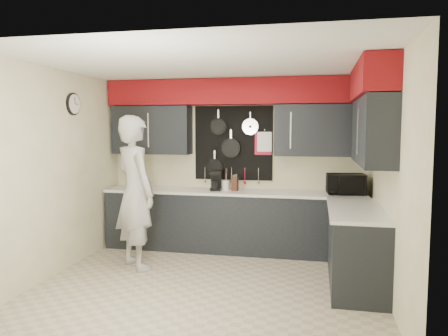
% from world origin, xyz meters
% --- Properties ---
extents(ground, '(4.00, 4.00, 0.00)m').
position_xyz_m(ground, '(0.00, 0.00, 0.00)').
color(ground, '#B9AF90').
rests_on(ground, ground).
extents(back_wall_assembly, '(4.00, 0.36, 2.60)m').
position_xyz_m(back_wall_assembly, '(0.01, 1.60, 2.01)').
color(back_wall_assembly, beige).
rests_on(back_wall_assembly, ground).
extents(right_wall_assembly, '(0.36, 3.50, 2.60)m').
position_xyz_m(right_wall_assembly, '(1.85, 0.26, 1.94)').
color(right_wall_assembly, beige).
rests_on(right_wall_assembly, ground).
extents(left_wall_assembly, '(0.05, 3.50, 2.60)m').
position_xyz_m(left_wall_assembly, '(-1.99, 0.02, 1.33)').
color(left_wall_assembly, beige).
rests_on(left_wall_assembly, ground).
extents(base_cabinets, '(3.95, 2.20, 0.92)m').
position_xyz_m(base_cabinets, '(0.49, 1.13, 0.46)').
color(base_cabinets, black).
rests_on(base_cabinets, ground).
extents(microwave, '(0.56, 0.41, 0.29)m').
position_xyz_m(microwave, '(1.64, 1.44, 1.06)').
color(microwave, black).
rests_on(microwave, base_cabinets).
extents(knife_block, '(0.10, 0.10, 0.19)m').
position_xyz_m(knife_block, '(0.03, 1.45, 1.02)').
color(knife_block, '#341610').
rests_on(knife_block, base_cabinets).
extents(utensil_crock, '(0.12, 0.12, 0.15)m').
position_xyz_m(utensil_crock, '(-0.12, 1.49, 1.00)').
color(utensil_crock, silver).
rests_on(utensil_crock, base_cabinets).
extents(coffee_maker, '(0.21, 0.24, 0.29)m').
position_xyz_m(coffee_maker, '(-0.27, 1.43, 1.07)').
color(coffee_maker, black).
rests_on(coffee_maker, base_cabinets).
extents(person, '(0.88, 0.85, 2.03)m').
position_xyz_m(person, '(-1.12, 0.41, 1.01)').
color(person, '#9E9E9C').
rests_on(person, ground).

